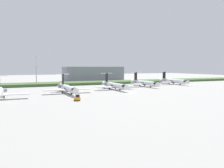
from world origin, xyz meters
The scene contains 12 objects.
ground_plane centered at (0.00, 30.00, 0.00)m, with size 500.00×500.00×0.00m, color #9E9B96.
grass_berm centered at (0.00, 63.61, 0.87)m, with size 320.00×20.00×1.74m, color #426033.
regional_jet_second centered at (-27.05, 13.07, 2.54)m, with size 22.81×31.00×9.00m.
regional_jet_third centered at (0.67, 20.12, 2.54)m, with size 22.81×31.00×9.00m.
regional_jet_fourth centered at (26.33, 29.83, 2.54)m, with size 22.81×31.00×9.00m.
regional_jet_fifth centered at (55.75, 37.38, 2.54)m, with size 22.81×31.00×9.00m.
antenna_mast centered at (-36.19, 66.95, 8.36)m, with size 4.40×0.50×20.01m.
distant_hangar centered at (14.79, 96.17, 6.36)m, with size 51.19×21.48×12.72m, color gray.
baggage_tug centered at (-29.15, -12.65, 1.00)m, with size 1.72×3.20×2.30m.
safety_cone_front_marker centered at (51.56, 17.16, 0.28)m, with size 0.44×0.44×0.55m, color orange.
safety_cone_mid_marker centered at (55.27, 17.98, 0.28)m, with size 0.44×0.44×0.55m, color orange.
safety_cone_rear_marker centered at (58.96, 17.11, 0.28)m, with size 0.44×0.44×0.55m, color orange.
Camera 1 is at (-51.19, -94.82, 12.63)m, focal length 36.24 mm.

